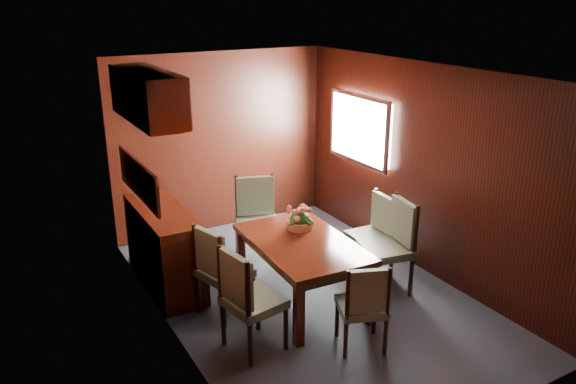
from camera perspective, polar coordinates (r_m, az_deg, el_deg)
ground at (r=6.20m, az=2.07°, el=-10.39°), size 4.50×4.50×0.00m
room_shell at (r=5.79m, az=-0.35°, el=4.92°), size 3.06×4.52×2.41m
sideboard at (r=6.36m, az=-12.42°, el=-5.52°), size 0.48×1.40×0.90m
dining_table at (r=5.81m, az=1.43°, el=-5.87°), size 0.99×1.53×0.70m
chair_left_near at (r=5.07m, az=-4.24°, el=-10.43°), size 0.54×0.56×1.02m
chair_left_far at (r=5.63m, az=-7.06°, el=-7.56°), size 0.55×0.57×0.98m
chair_right_near at (r=6.16m, az=10.60°, el=-4.88°), size 0.56×0.58×1.05m
chair_right_far at (r=6.56m, az=8.83°, el=-3.77°), size 0.46×0.48×0.94m
chair_head at (r=5.14m, az=7.72°, el=-11.09°), size 0.54×0.53×0.88m
chair_foot at (r=6.74m, az=-3.20°, el=-2.34°), size 0.63×0.61×1.05m
flower_centerpiece at (r=6.01m, az=1.21°, el=-2.47°), size 0.29×0.29×0.29m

